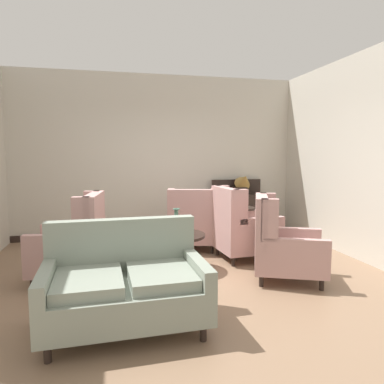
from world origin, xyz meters
name	(u,v)px	position (x,y,z in m)	size (l,w,h in m)	color
ground	(187,280)	(0.00, 0.00, 0.00)	(7.63, 7.63, 0.00)	#896B51
wall_back	(158,156)	(0.00, 2.61, 1.54)	(5.61, 0.08, 3.07)	beige
wall_right	(343,157)	(2.72, 0.78, 1.54)	(0.08, 3.65, 3.07)	beige
baseboard_back	(159,232)	(0.00, 2.55, 0.06)	(5.45, 0.03, 0.12)	black
coffee_table	(177,242)	(-0.04, 0.44, 0.39)	(0.76, 0.76, 0.50)	black
porcelain_vase	(176,224)	(-0.05, 0.43, 0.64)	(0.15, 0.15, 0.35)	#4C7A66
settee	(125,285)	(-0.80, -1.05, 0.40)	(1.46, 0.94, 0.95)	gray
armchair_near_sideboard	(193,223)	(0.42, 1.46, 0.43)	(0.99, 1.08, 1.03)	tan
armchair_beside_settee	(241,229)	(1.00, 0.72, 0.46)	(0.92, 0.82, 1.09)	tan
armchair_far_left	(75,244)	(-1.36, 0.33, 0.46)	(0.93, 0.86, 1.09)	tan
armchair_foreground_right	(282,245)	(1.17, -0.25, 0.44)	(1.06, 0.99, 1.06)	tan
side_table	(241,225)	(1.13, 1.09, 0.43)	(0.44, 0.44, 0.73)	black
sideboard	(239,211)	(1.55, 2.31, 0.47)	(1.02, 0.37, 1.07)	black
gramophone	(243,183)	(1.60, 2.23, 1.03)	(0.35, 0.42, 0.49)	black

